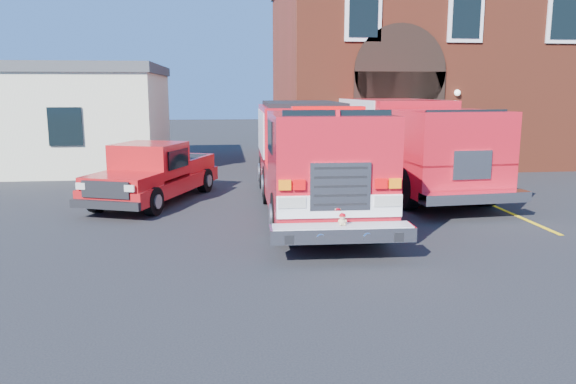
{
  "coord_description": "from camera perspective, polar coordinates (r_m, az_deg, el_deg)",
  "views": [
    {
      "loc": [
        -1.28,
        -12.33,
        3.38
      ],
      "look_at": [
        0.0,
        -1.2,
        1.3
      ],
      "focal_mm": 35.0,
      "sensor_mm": 36.0,
      "label": 1
    }
  ],
  "objects": [
    {
      "name": "ground",
      "position": [
        12.85,
        -0.62,
        -4.73
      ],
      "size": [
        100.0,
        100.0,
        0.0
      ],
      "primitive_type": "plane",
      "color": "black",
      "rests_on": "ground"
    },
    {
      "name": "fire_station",
      "position": [
        28.26,
        15.07,
        11.94
      ],
      "size": [
        15.2,
        10.2,
        8.45
      ],
      "color": "maroon",
      "rests_on": "ground"
    },
    {
      "name": "pickup_truck",
      "position": [
        17.32,
        -13.41,
        1.82
      ],
      "size": [
        3.78,
        5.81,
        1.79
      ],
      "color": "black",
      "rests_on": "ground"
    },
    {
      "name": "secondary_truck",
      "position": [
        19.31,
        11.8,
        5.09
      ],
      "size": [
        3.55,
        9.39,
        2.98
      ],
      "color": "black",
      "rests_on": "ground"
    },
    {
      "name": "side_building",
      "position": [
        26.5,
        -23.7,
        7.1
      ],
      "size": [
        10.2,
        8.2,
        4.35
      ],
      "color": "beige",
      "rests_on": "ground"
    },
    {
      "name": "parking_stripe_near",
      "position": [
        15.8,
        23.15,
        -2.68
      ],
      "size": [
        0.12,
        3.0,
        0.01
      ],
      "primitive_type": "cube",
      "color": "yellow",
      "rests_on": "ground"
    },
    {
      "name": "fire_engine",
      "position": [
        15.58,
        2.31,
        3.75
      ],
      "size": [
        2.95,
        9.74,
        2.98
      ],
      "color": "black",
      "rests_on": "ground"
    },
    {
      "name": "parking_stripe_mid",
      "position": [
        18.4,
        18.58,
        -0.61
      ],
      "size": [
        0.12,
        3.0,
        0.01
      ],
      "primitive_type": "cube",
      "color": "yellow",
      "rests_on": "ground"
    },
    {
      "name": "parking_stripe_far",
      "position": [
        21.11,
        15.15,
        0.95
      ],
      "size": [
        0.12,
        3.0,
        0.01
      ],
      "primitive_type": "cube",
      "color": "yellow",
      "rests_on": "ground"
    }
  ]
}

